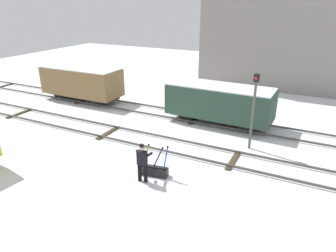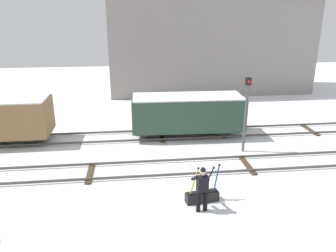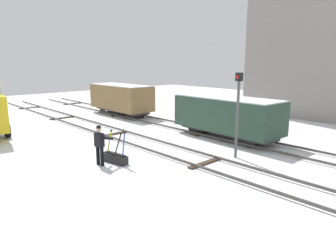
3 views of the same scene
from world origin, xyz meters
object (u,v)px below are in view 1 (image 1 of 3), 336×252
at_px(freight_car_far_end, 82,82).
at_px(rail_worker, 142,160).
at_px(signal_post, 254,104).
at_px(freight_car_back_track, 220,102).
at_px(switch_lever_frame, 154,170).

bearing_deg(freight_car_far_end, rail_worker, -38.08).
relative_size(signal_post, freight_car_far_end, 0.64).
relative_size(rail_worker, freight_car_back_track, 0.27).
distance_m(switch_lever_frame, rail_worker, 0.94).
xyz_separation_m(signal_post, freight_car_back_track, (-2.41, 2.53, -0.97)).
relative_size(switch_lever_frame, freight_car_far_end, 0.25).
xyz_separation_m(freight_car_back_track, freight_car_far_end, (-10.31, 0.00, 0.06)).
distance_m(freight_car_back_track, freight_car_far_end, 10.31).
bearing_deg(freight_car_far_end, freight_car_back_track, -0.07).
distance_m(switch_lever_frame, signal_post, 5.66).
bearing_deg(signal_post, switch_lever_frame, -124.88).
xyz_separation_m(switch_lever_frame, freight_car_far_end, (-9.70, 6.86, 1.15)).
bearing_deg(freight_car_back_track, rail_worker, -94.18).
xyz_separation_m(rail_worker, signal_post, (3.18, 4.93, 1.35)).
bearing_deg(freight_car_far_end, signal_post, -11.30).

